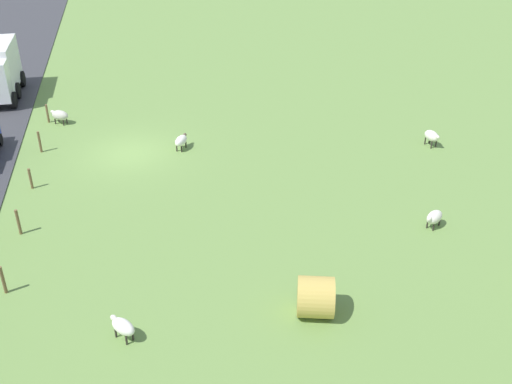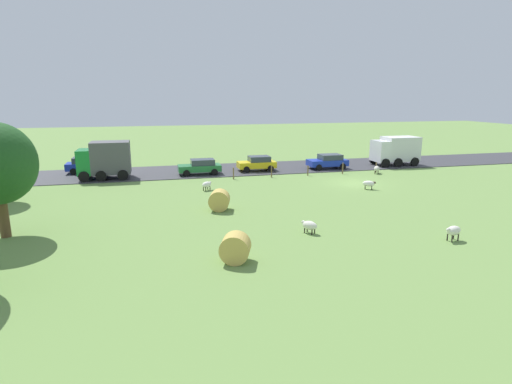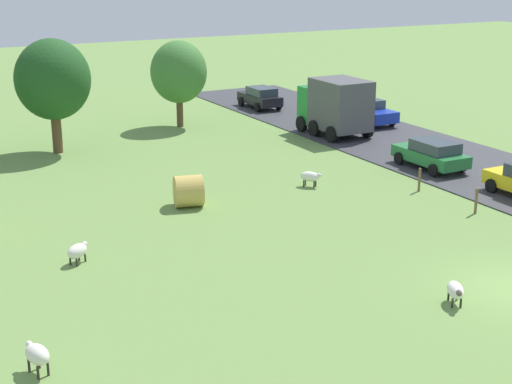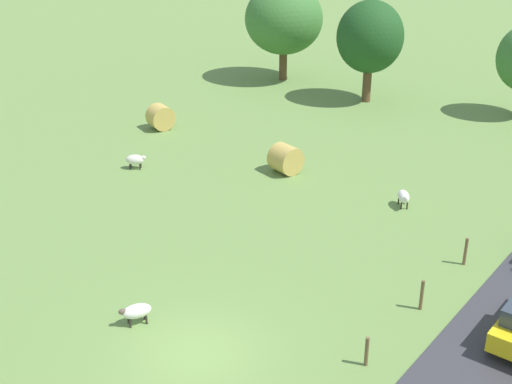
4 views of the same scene
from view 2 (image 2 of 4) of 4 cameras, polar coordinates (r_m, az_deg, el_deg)
ground_plane at (r=38.47m, az=13.28°, el=1.20°), size 160.00×160.00×0.00m
road_strip at (r=46.96m, az=7.97°, el=3.56°), size 8.00×80.00×0.06m
sheep_0 at (r=36.10m, az=15.22°, el=1.11°), size 0.90×1.11×0.73m
sheep_1 at (r=24.87m, az=25.44°, el=-4.82°), size 0.73×1.08×0.83m
sheep_2 at (r=43.65m, az=16.23°, el=3.09°), size 1.13×0.98×0.79m
sheep_3 at (r=23.89m, az=7.35°, el=-4.56°), size 1.03×0.95×0.73m
sheep_4 at (r=34.66m, az=-6.77°, el=1.03°), size 0.97×1.03×0.74m
hay_bale_0 at (r=28.51m, az=-5.05°, el=-1.13°), size 1.53×1.66×1.40m
hay_bale_1 at (r=19.67m, az=-2.85°, el=-7.67°), size 1.49×1.68×1.40m
fence_post_0 at (r=44.39m, az=16.14°, el=3.28°), size 0.12×0.12×1.05m
fence_post_1 at (r=42.64m, az=11.81°, el=3.19°), size 0.12×0.12×1.13m
fence_post_2 at (r=41.17m, az=7.13°, el=2.93°), size 0.12×0.12×1.01m
fence_post_3 at (r=39.97m, az=2.14°, el=2.81°), size 0.12×0.12×1.13m
fence_post_4 at (r=39.10m, az=-3.11°, el=2.57°), size 0.12×0.12×1.12m
truck_0 at (r=41.42m, az=-19.95°, el=4.26°), size 2.86×4.66×3.46m
truck_1 at (r=49.33m, az=18.60°, el=5.51°), size 2.81×4.97×3.15m
car_0 at (r=45.48m, az=-21.92°, el=3.53°), size 2.14×4.51×1.58m
car_2 at (r=43.26m, az=0.17°, el=3.98°), size 2.05×3.89×1.52m
car_3 at (r=45.29m, az=9.85°, el=4.20°), size 2.20×4.16×1.51m
car_6 at (r=41.63m, az=-7.64°, el=3.50°), size 2.07×4.17×1.49m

